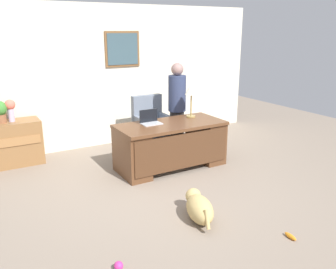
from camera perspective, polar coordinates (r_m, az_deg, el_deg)
name	(u,v)px	position (r m, az deg, el deg)	size (l,w,h in m)	color
ground_plane	(166,192)	(5.14, -0.39, -9.22)	(12.00, 12.00, 0.00)	gray
back_wall	(99,77)	(7.06, -11.06, 9.10)	(7.00, 0.16, 2.70)	beige
desk	(172,144)	(5.87, 0.57, -1.52)	(1.78, 0.82, 0.76)	brown
credenza	(3,145)	(6.55, -24.90, -1.48)	(1.22, 0.50, 0.76)	olive
armchair	(151,126)	(6.75, -2.74, 1.39)	(0.60, 0.59, 1.03)	slate
person_standing	(177,108)	(6.52, 1.45, 4.35)	(0.32, 0.32, 1.66)	#262323
dog_lying	(199,207)	(4.42, 4.98, -11.57)	(0.46, 0.71, 0.30)	tan
laptop	(150,120)	(5.77, -2.88, 2.31)	(0.32, 0.22, 0.22)	#B2B5BA
desk_lamp	(191,91)	(6.13, 3.77, 6.94)	(0.22, 0.22, 0.58)	#9E8447
vase_with_flowers	(10,108)	(6.42, -23.99, 3.90)	(0.17, 0.17, 0.37)	#BAAAC5
potted_plant	(0,111)	(6.42, -25.40, 3.44)	(0.24, 0.24, 0.36)	brown
dog_toy_ball	(119,266)	(3.68, -7.94, -20.15)	(0.09, 0.09, 0.09)	#D8338C
dog_toy_bone	(290,236)	(4.33, 19.05, -15.18)	(0.17, 0.05, 0.05)	orange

